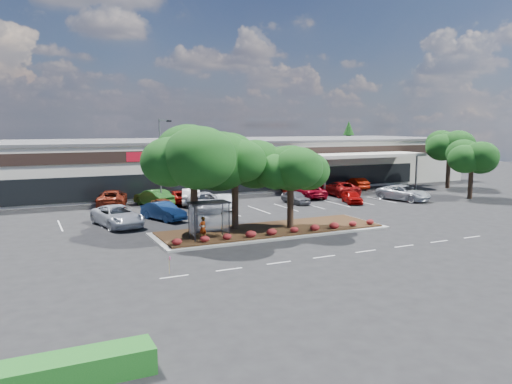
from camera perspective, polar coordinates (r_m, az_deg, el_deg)
name	(u,v)px	position (r m, az deg, el deg)	size (l,w,h in m)	color
ground	(322,240)	(36.09, 7.52, -5.44)	(160.00, 160.00, 0.00)	black
retail_store	(181,163)	(66.41, -8.52, 3.26)	(80.40, 25.20, 6.25)	beige
landscape_island	(271,230)	(38.46, 1.75, -4.37)	(18.00, 6.00, 0.26)	gray
lane_markings	(257,216)	(44.94, 0.12, -2.77)	(33.12, 20.06, 0.01)	silver
shrub_row	(284,230)	(36.56, 3.26, -4.39)	(17.00, 0.80, 0.50)	maroon
bus_shelter	(208,209)	(34.94, -5.49, -1.98)	(2.75, 1.55, 2.59)	black
island_tree_west	(194,180)	(35.96, -7.12, 1.33)	(7.20, 7.20, 7.89)	#11390E
island_tree_mid	(235,181)	(37.88, -2.42, 1.26)	(6.60, 6.60, 7.32)	#11390E
island_tree_east	(291,186)	(38.34, 3.97, 0.71)	(5.80, 5.80, 6.50)	#11390E
hedge_south_west	(75,369)	(17.73, -19.99, -18.46)	(5.00, 1.30, 0.90)	#104F17
tree_east_near	(471,170)	(60.20, 23.39, 2.37)	(5.60, 5.60, 6.51)	#11390E
tree_east_far	(449,159)	(69.22, 21.17, 3.55)	(6.40, 6.40, 7.62)	#11390E
conifer_north_east	(348,146)	(90.77, 10.51, 5.21)	(3.96, 3.96, 9.00)	#11390E
person_waiting	(203,228)	(34.70, -6.11, -4.13)	(0.59, 0.39, 1.62)	#594C47
light_pole	(161,169)	(49.65, -10.75, 2.56)	(1.43, 0.64, 8.75)	gray
survey_stake	(169,263)	(28.04, -9.86, -7.97)	(0.08, 0.14, 0.97)	#9A8250
car_0	(117,216)	(41.94, -15.55, -2.66)	(2.76, 5.99, 1.66)	silver
car_1	(164,206)	(47.41, -10.42, -1.54)	(1.58, 3.93, 1.34)	maroon
car_2	(164,211)	(43.70, -10.53, -2.18)	(1.63, 4.66, 1.54)	navy
car_3	(204,202)	(48.02, -5.96, -1.11)	(2.83, 6.13, 1.70)	#B6BAC3
car_4	(224,202)	(48.59, -3.71, -1.16)	(1.50, 4.31, 1.42)	silver
car_5	(296,197)	(52.16, 4.57, -0.61)	(1.57, 3.89, 1.33)	#54545B
car_7	(352,197)	(53.24, 10.91, -0.55)	(1.58, 3.93, 1.34)	#9C0605
car_8	(404,193)	(56.59, 16.53, -0.10)	(2.72, 5.89, 1.64)	#B2B8BF
car_9	(112,198)	(52.37, -16.12, -0.67)	(2.76, 5.98, 1.66)	maroon
car_10	(154,198)	(51.32, -11.62, -0.66)	(1.82, 5.23, 1.72)	#22571B
car_11	(178,197)	(52.41, -8.93, -0.59)	(2.35, 5.09, 1.41)	#810905
car_12	(191,196)	(51.86, -7.43, -0.50)	(1.78, 5.10, 1.68)	silver
car_14	(309,191)	(56.46, 6.04, 0.09)	(2.50, 5.43, 1.51)	maroon
car_15	(292,186)	(60.23, 4.19, 0.67)	(2.79, 6.06, 1.68)	maroon
car_16	(339,188)	(58.91, 9.50, 0.41)	(2.72, 5.89, 1.64)	maroon
car_17	(357,183)	(65.05, 11.43, 0.97)	(1.58, 4.52, 1.49)	#901304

